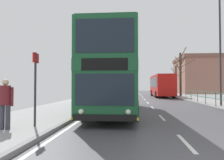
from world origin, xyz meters
name	(u,v)px	position (x,y,z in m)	size (l,w,h in m)	color
double_decker_bus_main	(114,75)	(-2.61, 9.45, 2.30)	(2.80, 10.88, 4.40)	#19512D
background_bus_far_lane	(162,85)	(2.86, 28.27, 1.73)	(2.63, 10.02, 3.17)	red
pedestrian_with_backpack	(6,100)	(-5.82, 3.28, 1.14)	(0.55, 0.57, 1.71)	#383842
bus_stop_sign_near	(35,81)	(-5.07, 3.90, 1.81)	(0.08, 0.44, 2.71)	#2D2D33
street_lamp_far_side	(220,41)	(5.17, 13.05, 5.03)	(0.28, 0.60, 8.53)	#38383D
bare_tree_far_00	(176,79)	(6.59, 36.16, 2.91)	(3.00, 2.15, 6.29)	brown
bare_tree_far_01	(181,72)	(5.66, 28.28, 3.62)	(2.93, 2.07, 7.32)	#4C3D2D
background_building_00	(201,75)	(13.61, 44.45, 3.99)	(10.00, 12.22, 7.93)	#936656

